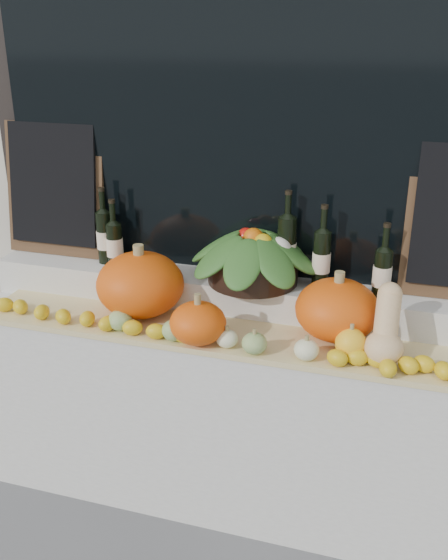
# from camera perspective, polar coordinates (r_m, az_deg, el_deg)

# --- Properties ---
(display_sill) EXTENTS (2.30, 0.55, 0.88)m
(display_sill) POSITION_cam_1_polar(r_m,az_deg,el_deg) (2.90, 0.44, -11.94)
(display_sill) COLOR silver
(display_sill) RESTS_ON ground
(rear_tier) EXTENTS (2.30, 0.25, 0.16)m
(rear_tier) POSITION_cam_1_polar(r_m,az_deg,el_deg) (2.77, 1.35, -1.34)
(rear_tier) COLOR silver
(rear_tier) RESTS_ON display_sill
(straw_bedding) EXTENTS (2.10, 0.32, 0.02)m
(straw_bedding) POSITION_cam_1_polar(r_m,az_deg,el_deg) (2.56, -0.32, -5.12)
(straw_bedding) COLOR tan
(straw_bedding) RESTS_ON display_sill
(pumpkin_left) EXTENTS (0.45, 0.45, 0.28)m
(pumpkin_left) POSITION_cam_1_polar(r_m,az_deg,el_deg) (2.68, -7.66, -0.40)
(pumpkin_left) COLOR #EF580C
(pumpkin_left) RESTS_ON straw_bedding
(pumpkin_right) EXTENTS (0.37, 0.37, 0.24)m
(pumpkin_right) POSITION_cam_1_polar(r_m,az_deg,el_deg) (2.51, 10.30, -2.68)
(pumpkin_right) COLOR #EF580C
(pumpkin_right) RESTS_ON straw_bedding
(pumpkin_center) EXTENTS (0.30, 0.30, 0.17)m
(pumpkin_center) POSITION_cam_1_polar(r_m,az_deg,el_deg) (2.45, -2.39, -3.95)
(pumpkin_center) COLOR #EF580C
(pumpkin_center) RESTS_ON straw_bedding
(butternut_squash) EXTENTS (0.14, 0.21, 0.29)m
(butternut_squash) POSITION_cam_1_polar(r_m,az_deg,el_deg) (2.38, 14.56, -4.51)
(butternut_squash) COLOR #E5BA86
(butternut_squash) RESTS_ON straw_bedding
(decorative_gourds) EXTENTS (1.04, 0.18, 0.15)m
(decorative_gourds) POSITION_cam_1_polar(r_m,az_deg,el_deg) (2.43, 1.43, -5.08)
(decorative_gourds) COLOR #306C20
(decorative_gourds) RESTS_ON straw_bedding
(lemon_heap) EXTENTS (2.20, 0.16, 0.06)m
(lemon_heap) POSITION_cam_1_polar(r_m,az_deg,el_deg) (2.45, -1.09, -5.35)
(lemon_heap) COLOR gold
(lemon_heap) RESTS_ON straw_bedding
(produce_bowl) EXTENTS (0.59, 0.59, 0.25)m
(produce_bowl) POSITION_cam_1_polar(r_m,az_deg,el_deg) (2.66, 2.68, 2.32)
(produce_bowl) COLOR black
(produce_bowl) RESTS_ON rear_tier
(wine_bottle_far_left) EXTENTS (0.08, 0.08, 0.36)m
(wine_bottle_far_left) POSITION_cam_1_polar(r_m,az_deg,el_deg) (2.93, -10.84, 3.95)
(wine_bottle_far_left) COLOR black
(wine_bottle_far_left) RESTS_ON rear_tier
(wine_bottle_near_left) EXTENTS (0.08, 0.08, 0.31)m
(wine_bottle_near_left) POSITION_cam_1_polar(r_m,az_deg,el_deg) (2.89, -9.97, 3.28)
(wine_bottle_near_left) COLOR black
(wine_bottle_near_left) RESTS_ON rear_tier
(wine_bottle_tall) EXTENTS (0.08, 0.08, 0.40)m
(wine_bottle_tall) POSITION_cam_1_polar(r_m,az_deg,el_deg) (2.66, 5.72, 2.85)
(wine_bottle_tall) COLOR black
(wine_bottle_tall) RESTS_ON rear_tier
(wine_bottle_near_right) EXTENTS (0.08, 0.08, 0.36)m
(wine_bottle_near_right) POSITION_cam_1_polar(r_m,az_deg,el_deg) (2.63, 8.90, 1.95)
(wine_bottle_near_right) COLOR black
(wine_bottle_near_right) RESTS_ON rear_tier
(wine_bottle_far_right) EXTENTS (0.08, 0.08, 0.31)m
(wine_bottle_far_right) POSITION_cam_1_polar(r_m,az_deg,el_deg) (2.60, 14.27, 0.70)
(wine_bottle_far_right) COLOR black
(wine_bottle_far_right) RESTS_ON rear_tier
(chalkboard_left) EXTENTS (0.50, 0.11, 0.62)m
(chalkboard_left) POSITION_cam_1_polar(r_m,az_deg,el_deg) (3.05, -15.31, 8.15)
(chalkboard_left) COLOR #4C331E
(chalkboard_left) RESTS_ON rear_tier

